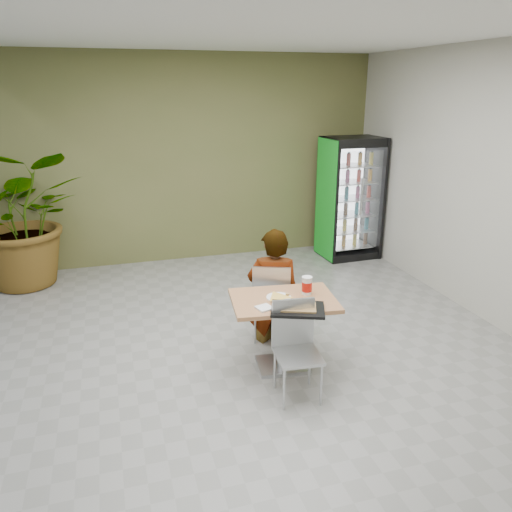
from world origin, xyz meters
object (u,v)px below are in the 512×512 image
object	(u,v)px
seated_woman	(274,298)
soda_cup	(307,286)
cafeteria_tray	(298,309)
chair_near	(295,341)
potted_plant	(24,218)
beverage_fridge	(350,198)
dining_table	(283,319)
chair_far	(272,297)

from	to	relation	value
seated_woman	soda_cup	world-z (taller)	seated_woman
seated_woman	cafeteria_tray	world-z (taller)	seated_woman
chair_near	potted_plant	bearing A→B (deg)	131.26
seated_woman	beverage_fridge	distance (m)	3.26
soda_cup	potted_plant	distance (m)	4.30
dining_table	seated_woman	bearing A→B (deg)	80.67
chair_near	seated_woman	size ratio (longest dim) A/B	0.56
beverage_fridge	potted_plant	xyz separation A→B (m)	(-4.91, 0.16, -0.01)
seated_woman	soda_cup	size ratio (longest dim) A/B	8.74
cafeteria_tray	potted_plant	xyz separation A→B (m)	(-2.72, 3.47, 0.20)
soda_cup	cafeteria_tray	xyz separation A→B (m)	(-0.23, -0.34, -0.07)
seated_woman	chair_far	bearing A→B (deg)	69.74
dining_table	seated_woman	world-z (taller)	seated_woman
dining_table	beverage_fridge	size ratio (longest dim) A/B	0.55
cafeteria_tray	potted_plant	distance (m)	4.41
dining_table	potted_plant	xyz separation A→B (m)	(-2.69, 3.17, 0.43)
chair_far	soda_cup	world-z (taller)	soda_cup
dining_table	cafeteria_tray	bearing A→B (deg)	-83.99
chair_far	potted_plant	xyz separation A→B (m)	(-2.75, 2.63, 0.43)
chair_far	cafeteria_tray	xyz separation A→B (m)	(-0.03, -0.84, 0.23)
dining_table	chair_far	bearing A→B (deg)	83.57
dining_table	chair_near	size ratio (longest dim) A/B	1.21
chair_far	cafeteria_tray	bearing A→B (deg)	109.17
dining_table	chair_near	world-z (taller)	chair_near
cafeteria_tray	potted_plant	bearing A→B (deg)	128.14
chair_near	cafeteria_tray	world-z (taller)	chair_near
soda_cup	potted_plant	xyz separation A→B (m)	(-2.95, 3.13, 0.13)
dining_table	chair_far	world-z (taller)	chair_far
cafeteria_tray	beverage_fridge	size ratio (longest dim) A/B	0.25
cafeteria_tray	seated_woman	bearing A→B (deg)	85.78
chair_near	potted_plant	xyz separation A→B (m)	(-2.66, 3.60, 0.44)
beverage_fridge	soda_cup	bearing A→B (deg)	-125.74
beverage_fridge	seated_woman	bearing A→B (deg)	-133.45
beverage_fridge	potted_plant	size ratio (longest dim) A/B	1.01
dining_table	beverage_fridge	distance (m)	3.77
seated_woman	soda_cup	bearing A→B (deg)	127.72
chair_far	cafeteria_tray	distance (m)	0.87
seated_woman	cafeteria_tray	distance (m)	0.92
dining_table	cafeteria_tray	distance (m)	0.38
cafeteria_tray	chair_far	bearing A→B (deg)	87.93
dining_table	chair_far	xyz separation A→B (m)	(0.06, 0.55, -0.00)
chair_far	soda_cup	distance (m)	0.62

